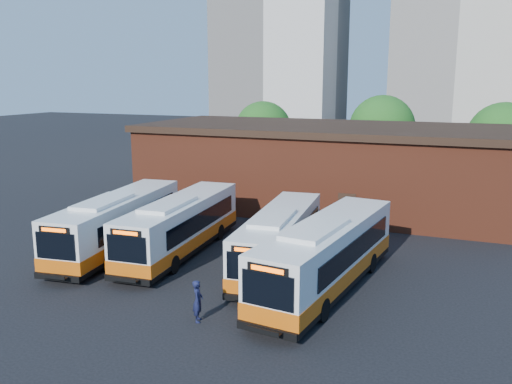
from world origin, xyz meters
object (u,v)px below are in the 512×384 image
at_px(bus_mideast, 279,241).
at_px(bus_east, 327,258).
at_px(bus_west, 118,225).
at_px(bus_midwest, 181,228).
at_px(transit_worker, 198,301).

bearing_deg(bus_mideast, bus_east, -39.13).
height_order(bus_mideast, bus_east, bus_east).
distance_m(bus_west, bus_midwest, 3.79).
distance_m(bus_mideast, transit_worker, 7.62).
xyz_separation_m(bus_mideast, bus_east, (3.14, -2.10, 0.14)).
bearing_deg(bus_west, bus_midwest, 7.38).
height_order(bus_west, bus_mideast, bus_west).
distance_m(bus_west, bus_east, 13.00).
height_order(bus_mideast, transit_worker, bus_mideast).
relative_size(bus_midwest, bus_mideast, 1.04).
bearing_deg(transit_worker, bus_west, 32.29).
bearing_deg(bus_mideast, transit_worker, -102.24).
height_order(bus_east, transit_worker, bus_east).
height_order(bus_midwest, transit_worker, bus_midwest).
xyz_separation_m(bus_east, transit_worker, (-4.05, -5.45, -0.68)).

